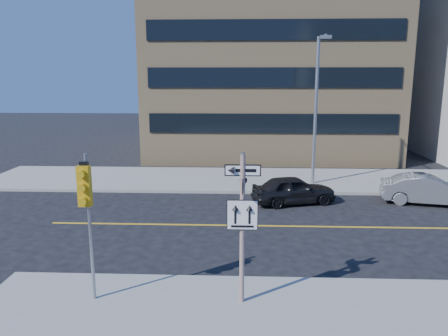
{
  "coord_description": "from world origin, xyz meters",
  "views": [
    {
      "loc": [
        -0.03,
        -13.24,
        6.06
      ],
      "look_at": [
        -0.74,
        4.0,
        2.44
      ],
      "focal_mm": 35.0,
      "sensor_mm": 36.0,
      "label": 1
    }
  ],
  "objects_px": {
    "traffic_signal": "(86,198)",
    "streetlight_a": "(317,101)",
    "parked_car_a": "(294,190)",
    "sign_pole": "(242,220)",
    "parked_car_b": "(428,190)"
  },
  "relations": [
    {
      "from": "traffic_signal",
      "to": "streetlight_a",
      "type": "bearing_deg",
      "value": 59.2
    },
    {
      "from": "parked_car_a",
      "to": "streetlight_a",
      "type": "xyz_separation_m",
      "value": [
        1.5,
        3.4,
        4.07
      ]
    },
    {
      "from": "parked_car_b",
      "to": "traffic_signal",
      "type": "bearing_deg",
      "value": 140.62
    },
    {
      "from": "parked_car_a",
      "to": "parked_car_b",
      "type": "bearing_deg",
      "value": -103.85
    },
    {
      "from": "sign_pole",
      "to": "traffic_signal",
      "type": "height_order",
      "value": "sign_pole"
    },
    {
      "from": "traffic_signal",
      "to": "streetlight_a",
      "type": "distance_m",
      "value": 15.72
    },
    {
      "from": "sign_pole",
      "to": "parked_car_b",
      "type": "distance_m",
      "value": 13.6
    },
    {
      "from": "parked_car_a",
      "to": "streetlight_a",
      "type": "distance_m",
      "value": 5.51
    },
    {
      "from": "traffic_signal",
      "to": "parked_car_b",
      "type": "height_order",
      "value": "traffic_signal"
    },
    {
      "from": "sign_pole",
      "to": "parked_car_a",
      "type": "relative_size",
      "value": 1.01
    },
    {
      "from": "traffic_signal",
      "to": "parked_car_b",
      "type": "distance_m",
      "value": 16.67
    },
    {
      "from": "parked_car_a",
      "to": "streetlight_a",
      "type": "height_order",
      "value": "streetlight_a"
    },
    {
      "from": "sign_pole",
      "to": "traffic_signal",
      "type": "bearing_deg",
      "value": -177.89
    },
    {
      "from": "sign_pole",
      "to": "parked_car_a",
      "type": "height_order",
      "value": "sign_pole"
    },
    {
      "from": "traffic_signal",
      "to": "streetlight_a",
      "type": "xyz_separation_m",
      "value": [
        8.0,
        13.42,
        1.73
      ]
    }
  ]
}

